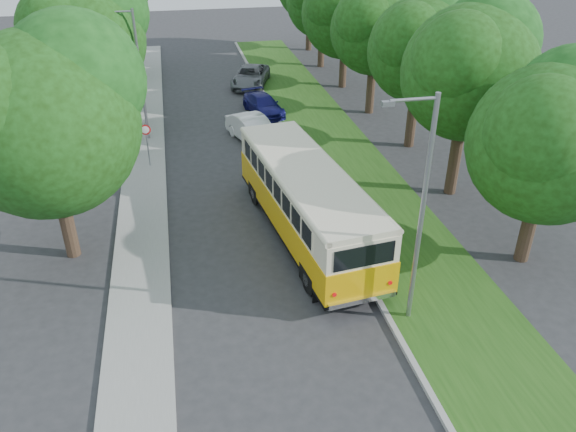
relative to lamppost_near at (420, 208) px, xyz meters
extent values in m
plane|color=#2D2D30|center=(-4.21, 2.50, -4.37)|extent=(120.00, 120.00, 0.00)
cube|color=gray|center=(-0.61, 7.50, -4.29)|extent=(0.20, 70.00, 0.15)
cube|color=#204B14|center=(1.74, 7.50, -4.30)|extent=(4.50, 70.00, 0.13)
cube|color=gray|center=(-9.01, 7.50, -4.31)|extent=(2.20, 70.00, 0.12)
cylinder|color=#332319|center=(5.95, 2.50, -2.70)|extent=(0.56, 0.56, 3.35)
sphere|color=#19390D|center=(5.95, 2.50, 0.58)|extent=(5.85, 5.85, 5.85)
sphere|color=#19390D|center=(6.97, 3.08, 1.75)|extent=(4.38, 4.38, 4.38)
sphere|color=#19390D|center=(5.07, 1.77, 1.32)|extent=(4.09, 4.09, 4.09)
cylinder|color=#332319|center=(5.75, 8.50, -2.24)|extent=(0.56, 0.56, 4.26)
sphere|color=#19390D|center=(5.75, 8.50, 1.54)|extent=(5.98, 5.98, 5.98)
sphere|color=#19390D|center=(6.80, 9.10, 2.73)|extent=(4.49, 4.49, 4.49)
sphere|color=#19390D|center=(4.86, 7.75, 2.29)|extent=(4.19, 4.19, 4.19)
cylinder|color=#332319|center=(6.08, 14.50, -2.39)|extent=(0.56, 0.56, 3.95)
sphere|color=#19390D|center=(6.08, 14.50, 1.13)|extent=(5.61, 5.61, 5.61)
sphere|color=#19390D|center=(7.06, 15.06, 2.25)|extent=(4.21, 4.21, 4.21)
sphere|color=#19390D|center=(5.24, 13.80, 1.83)|extent=(3.92, 3.92, 3.92)
cylinder|color=#332319|center=(5.69, 20.50, -2.44)|extent=(0.56, 0.56, 3.86)
sphere|color=#19390D|center=(5.69, 20.50, 1.05)|extent=(5.64, 5.64, 5.64)
sphere|color=#19390D|center=(6.68, 21.06, 2.17)|extent=(4.23, 4.23, 4.23)
sphere|color=#19390D|center=(4.85, 19.80, 1.75)|extent=(3.95, 3.95, 3.95)
cylinder|color=#332319|center=(5.59, 26.50, -2.58)|extent=(0.56, 0.56, 3.58)
sphere|color=#19390D|center=(5.59, 26.50, 0.96)|extent=(6.36, 6.36, 6.36)
sphere|color=#19390D|center=(4.64, 25.71, 1.75)|extent=(4.45, 4.45, 4.45)
cylinder|color=#332319|center=(5.46, 32.50, -2.53)|extent=(0.56, 0.56, 3.68)
sphere|color=#19390D|center=(5.46, 32.50, 0.94)|extent=(5.91, 5.91, 5.91)
cylinder|color=#332319|center=(5.84, 38.50, -2.34)|extent=(0.56, 0.56, 4.05)
cylinder|color=#332319|center=(-11.71, 6.50, -2.53)|extent=(0.56, 0.56, 3.68)
sphere|color=#19390D|center=(-11.71, 6.50, 1.18)|extent=(6.80, 6.80, 6.80)
sphere|color=#19390D|center=(-10.52, 7.18, 2.54)|extent=(5.10, 5.10, 5.10)
sphere|color=#19390D|center=(-12.73, 5.65, 2.03)|extent=(4.76, 4.76, 4.76)
cylinder|color=#332319|center=(-11.71, 20.50, -2.53)|extent=(0.56, 0.56, 3.68)
sphere|color=#19390D|center=(-11.71, 20.50, 1.18)|extent=(6.80, 6.80, 6.80)
sphere|color=#19390D|center=(-10.52, 21.18, 2.54)|extent=(5.10, 5.10, 5.10)
sphere|color=#19390D|center=(-12.73, 19.65, 2.03)|extent=(4.76, 4.76, 4.76)
cylinder|color=#332319|center=(-11.71, 32.50, -2.53)|extent=(0.56, 0.56, 3.68)
sphere|color=#19390D|center=(-11.71, 32.50, 1.18)|extent=(6.80, 6.80, 6.80)
cylinder|color=gray|center=(0.09, 0.00, -0.37)|extent=(0.16, 0.16, 8.00)
cylinder|color=gray|center=(-0.61, 0.00, 3.48)|extent=(1.40, 0.10, 0.10)
cube|color=gray|center=(-1.36, 0.00, 3.41)|extent=(0.35, 0.16, 0.14)
cylinder|color=gray|center=(-8.81, 18.50, -0.62)|extent=(0.16, 0.16, 7.50)
cylinder|color=gray|center=(-9.51, 18.50, 2.98)|extent=(1.40, 0.10, 0.10)
cube|color=gray|center=(-10.26, 18.50, 2.91)|extent=(0.35, 0.16, 0.14)
cylinder|color=gray|center=(-8.71, 14.50, -3.12)|extent=(0.06, 0.06, 2.50)
cone|color=red|center=(-8.71, 14.46, -2.22)|extent=(0.56, 0.02, 0.56)
cone|color=white|center=(-8.71, 14.44, -2.22)|extent=(0.40, 0.02, 0.40)
imported|color=#A6A7AB|center=(-1.26, 14.66, -3.72)|extent=(2.69, 4.10, 1.30)
imported|color=white|center=(-2.69, 16.91, -3.61)|extent=(3.03, 4.89, 1.52)
imported|color=navy|center=(-1.32, 21.65, -3.74)|extent=(2.68, 4.62, 1.26)
imported|color=slate|center=(-1.21, 28.20, -3.64)|extent=(3.91, 5.73, 1.46)
camera|label=1|loc=(-7.04, -13.94, 8.35)|focal=35.00mm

